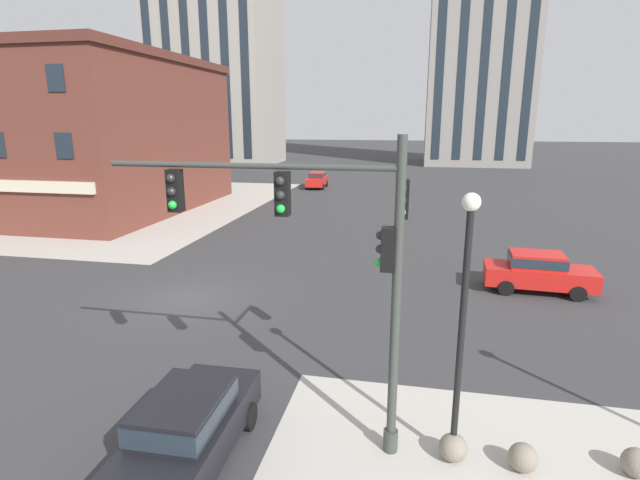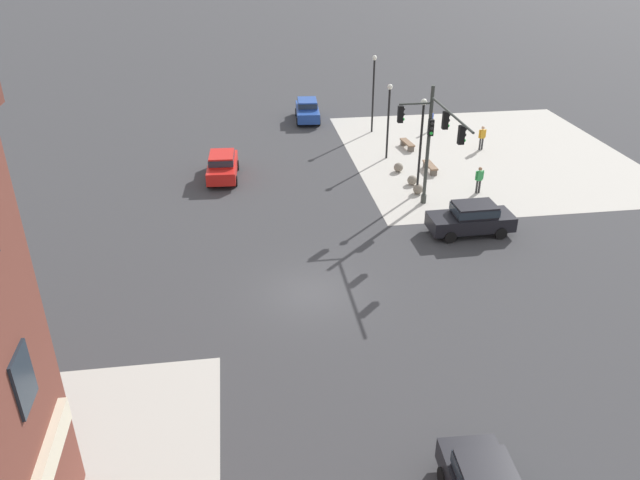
{
  "view_description": "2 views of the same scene",
  "coord_description": "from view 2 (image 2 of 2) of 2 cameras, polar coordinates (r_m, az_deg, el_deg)",
  "views": [
    {
      "loc": [
        8.99,
        -17.16,
        7.1
      ],
      "look_at": [
        5.1,
        2.06,
        2.22
      ],
      "focal_mm": 27.17,
      "sensor_mm": 36.0,
      "label": 1
    },
    {
      "loc": [
        -22.91,
        2.89,
        14.89
      ],
      "look_at": [
        -2.41,
        -0.07,
        3.92
      ],
      "focal_mm": 34.59,
      "sensor_mm": 36.0,
      "label": 2
    }
  ],
  "objects": [
    {
      "name": "pedestrian_walking_east",
      "position": [
        38.15,
        14.51,
        5.55
      ],
      "size": [
        0.25,
        0.54,
        1.67
      ],
      "color": "#333333",
      "rests_on": "ground"
    },
    {
      "name": "bench_mid_block",
      "position": [
        45.13,
        8.08,
        8.8
      ],
      "size": [
        1.84,
        0.68,
        0.49
      ],
      "color": "brown",
      "rests_on": "ground"
    },
    {
      "name": "car_cross_westbound",
      "position": [
        33.05,
        13.86,
        2.02
      ],
      "size": [
        1.95,
        4.43,
        1.68
      ],
      "color": "black",
      "rests_on": "ground"
    },
    {
      "name": "pedestrian_near_bench",
      "position": [
        49.05,
        10.24,
        10.9
      ],
      "size": [
        0.39,
        0.44,
        1.59
      ],
      "color": "#333333",
      "rests_on": "ground"
    },
    {
      "name": "ground_plane",
      "position": [
        27.48,
        -0.87,
        -4.92
      ],
      "size": [
        320.0,
        320.0,
        0.0
      ],
      "primitive_type": "plane",
      "color": "#38383A"
    },
    {
      "name": "bollard_sphere_curb_b",
      "position": [
        38.81,
        8.52,
        5.5
      ],
      "size": [
        0.6,
        0.6,
        0.6
      ],
      "primitive_type": "sphere",
      "color": "gray",
      "rests_on": "ground"
    },
    {
      "name": "pedestrian_at_curb",
      "position": [
        45.63,
        14.76,
        9.26
      ],
      "size": [
        0.23,
        0.55,
        1.74
      ],
      "color": "#333333",
      "rests_on": "ground"
    },
    {
      "name": "bollard_sphere_curb_c",
      "position": [
        40.73,
        7.27,
        6.68
      ],
      "size": [
        0.6,
        0.6,
        0.6
      ],
      "primitive_type": "sphere",
      "color": "gray",
      "rests_on": "ground"
    },
    {
      "name": "bench_near_signal",
      "position": [
        41.1,
        10.15,
        6.7
      ],
      "size": [
        1.81,
        0.54,
        0.49
      ],
      "color": "brown",
      "rests_on": "ground"
    },
    {
      "name": "car_main_southbound_near",
      "position": [
        39.63,
        -9.02,
        6.9
      ],
      "size": [
        4.5,
        2.09,
        1.68
      ],
      "color": "red",
      "rests_on": "ground"
    },
    {
      "name": "bollard_sphere_curb_a",
      "position": [
        37.56,
        9.05,
        4.68
      ],
      "size": [
        0.6,
        0.6,
        0.6
      ],
      "primitive_type": "sphere",
      "color": "gray",
      "rests_on": "ground"
    },
    {
      "name": "street_lamp_corner_far",
      "position": [
        47.6,
        4.97,
        14.07
      ],
      "size": [
        0.36,
        0.36,
        5.79
      ],
      "color": "black",
      "rests_on": "ground"
    },
    {
      "name": "street_lamp_corner_near",
      "position": [
        36.39,
        9.35,
        9.44
      ],
      "size": [
        0.36,
        0.36,
        5.78
      ],
      "color": "black",
      "rests_on": "ground"
    },
    {
      "name": "street_lamp_mid_sidewalk",
      "position": [
        42.16,
        6.37,
        11.66
      ],
      "size": [
        0.36,
        0.36,
        5.09
      ],
      "color": "black",
      "rests_on": "ground"
    },
    {
      "name": "traffic_signal_main",
      "position": [
        33.82,
        10.35,
        9.44
      ],
      "size": [
        6.29,
        2.09,
        6.84
      ],
      "color": "#383D38",
      "rests_on": "ground"
    },
    {
      "name": "sidewalk_corner_slab",
      "position": [
        45.15,
        15.08,
        7.67
      ],
      "size": [
        20.0,
        19.0,
        0.02
      ],
      "primitive_type": "cube",
      "color": "#B7B2A8",
      "rests_on": "ground"
    },
    {
      "name": "car_main_southbound_far",
      "position": [
        51.02,
        -1.17,
        12.0
      ],
      "size": [
        4.52,
        2.13,
        1.68
      ],
      "color": "#23479E",
      "rests_on": "ground"
    }
  ]
}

